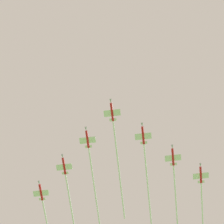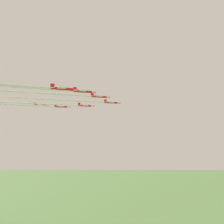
# 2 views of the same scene
# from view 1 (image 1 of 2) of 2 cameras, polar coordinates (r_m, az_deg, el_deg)

# --- Properties ---
(jet_lead) EXTENTS (72.30, 20.91, 2.63)m
(jet_lead) POSITION_cam_1_polar(r_m,az_deg,el_deg) (212.01, 0.69, -5.77)
(jet_lead) COLOR red
(jet_port_inner) EXTENTS (64.35, 18.97, 2.63)m
(jet_port_inner) POSITION_cam_1_polar(r_m,az_deg,el_deg) (215.62, 5.11, -8.15)
(jet_port_inner) COLOR red
(jet_starboard_inner) EXTENTS (67.11, 19.64, 2.63)m
(jet_starboard_inner) POSITION_cam_1_polar(r_m,az_deg,el_deg) (219.65, -2.99, -8.94)
(jet_starboard_inner) COLOR red
(jet_port_outer) EXTENTS (73.93, 21.31, 2.63)m
(jet_port_outer) POSITION_cam_1_polar(r_m,az_deg,el_deg) (226.17, 9.48, -12.00)
(jet_port_outer) COLOR red
(jet_starboard_outer) EXTENTS (79.31, 22.62, 2.63)m
(jet_starboard_outer) POSITION_cam_1_polar(r_m,az_deg,el_deg) (231.60, -6.20, -13.76)
(jet_starboard_outer) COLOR red
(jet_center_rear) EXTENTS (66.47, 19.49, 2.63)m
(jet_center_rear) POSITION_cam_1_polar(r_m,az_deg,el_deg) (235.60, 13.34, -13.42)
(jet_center_rear) COLOR red
(jet_port_trail) EXTENTS (68.19, 19.91, 2.63)m
(jet_port_trail) POSITION_cam_1_polar(r_m,az_deg,el_deg) (237.56, -9.72, -16.06)
(jet_port_trail) COLOR red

